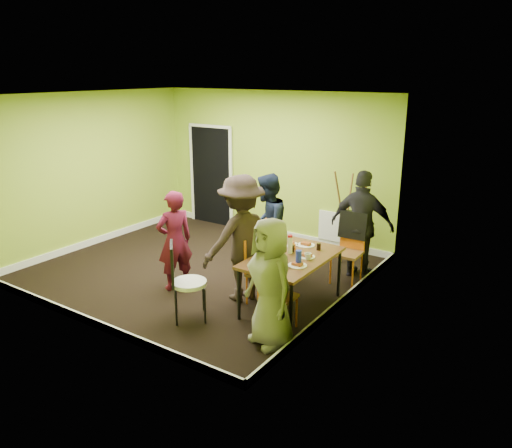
% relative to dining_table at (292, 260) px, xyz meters
% --- Properties ---
extents(ground, '(5.00, 5.00, 0.00)m').
position_rel_dining_table_xyz_m(ground, '(-1.93, 0.34, -0.70)').
color(ground, black).
rests_on(ground, ground).
extents(room_walls, '(5.04, 4.54, 2.82)m').
position_rel_dining_table_xyz_m(room_walls, '(-1.95, 0.38, 0.29)').
color(room_walls, '#9CB92F').
rests_on(room_walls, ground).
extents(dining_table, '(0.90, 1.50, 0.75)m').
position_rel_dining_table_xyz_m(dining_table, '(0.00, 0.00, 0.00)').
color(dining_table, black).
rests_on(dining_table, ground).
extents(chair_left_far, '(0.47, 0.47, 0.96)m').
position_rel_dining_table_xyz_m(chair_left_far, '(-0.75, 0.60, -0.16)').
color(chair_left_far, orange).
rests_on(chair_left_far, ground).
extents(chair_left_near, '(0.52, 0.52, 0.94)m').
position_rel_dining_table_xyz_m(chair_left_near, '(-0.55, -0.08, -0.16)').
color(chair_left_near, orange).
rests_on(chair_left_near, ground).
extents(chair_back_end, '(0.45, 0.53, 1.08)m').
position_rel_dining_table_xyz_m(chair_back_end, '(0.27, 1.39, 0.06)').
color(chair_back_end, orange).
rests_on(chair_back_end, ground).
extents(chair_front_end, '(0.39, 0.40, 0.95)m').
position_rel_dining_table_xyz_m(chair_front_end, '(0.17, -0.70, -0.16)').
color(chair_front_end, orange).
rests_on(chair_front_end, ground).
extents(chair_bentwood, '(0.58, 0.58, 1.05)m').
position_rel_dining_table_xyz_m(chair_bentwood, '(-1.00, -1.07, -0.12)').
color(chair_bentwood, black).
rests_on(chair_bentwood, ground).
extents(easel, '(0.61, 0.57, 1.53)m').
position_rel_dining_table_xyz_m(easel, '(-0.13, 2.23, 0.06)').
color(easel, brown).
rests_on(easel, ground).
extents(plate_near_left, '(0.25, 0.25, 0.01)m').
position_rel_dining_table_xyz_m(plate_near_left, '(-0.27, 0.39, 0.06)').
color(plate_near_left, white).
rests_on(plate_near_left, dining_table).
extents(plate_near_right, '(0.27, 0.27, 0.01)m').
position_rel_dining_table_xyz_m(plate_near_right, '(-0.23, -0.40, 0.06)').
color(plate_near_right, white).
rests_on(plate_near_right, dining_table).
extents(plate_far_back, '(0.26, 0.26, 0.01)m').
position_rel_dining_table_xyz_m(plate_far_back, '(-0.05, 0.49, 0.06)').
color(plate_far_back, white).
rests_on(plate_far_back, dining_table).
extents(plate_far_front, '(0.24, 0.24, 0.01)m').
position_rel_dining_table_xyz_m(plate_far_front, '(0.06, -0.62, 0.06)').
color(plate_far_front, white).
rests_on(plate_far_front, dining_table).
extents(plate_wall_back, '(0.22, 0.22, 0.01)m').
position_rel_dining_table_xyz_m(plate_wall_back, '(0.18, 0.08, 0.06)').
color(plate_wall_back, white).
rests_on(plate_wall_back, dining_table).
extents(plate_wall_front, '(0.25, 0.25, 0.01)m').
position_rel_dining_table_xyz_m(plate_wall_front, '(0.23, -0.26, 0.06)').
color(plate_wall_front, white).
rests_on(plate_wall_front, dining_table).
extents(thermos, '(0.07, 0.07, 0.23)m').
position_rel_dining_table_xyz_m(thermos, '(-0.09, 0.09, 0.17)').
color(thermos, white).
rests_on(thermos, dining_table).
extents(blue_bottle, '(0.07, 0.07, 0.21)m').
position_rel_dining_table_xyz_m(blue_bottle, '(0.23, -0.25, 0.16)').
color(blue_bottle, '#1A2AC6').
rests_on(blue_bottle, dining_table).
extents(orange_bottle, '(0.04, 0.04, 0.08)m').
position_rel_dining_table_xyz_m(orange_bottle, '(-0.11, 0.25, 0.10)').
color(orange_bottle, orange).
rests_on(orange_bottle, dining_table).
extents(glass_mid, '(0.06, 0.06, 0.09)m').
position_rel_dining_table_xyz_m(glass_mid, '(-0.09, 0.16, 0.10)').
color(glass_mid, black).
rests_on(glass_mid, dining_table).
extents(glass_back, '(0.06, 0.06, 0.10)m').
position_rel_dining_table_xyz_m(glass_back, '(0.18, 0.42, 0.10)').
color(glass_back, black).
rests_on(glass_back, dining_table).
extents(glass_front, '(0.07, 0.07, 0.10)m').
position_rel_dining_table_xyz_m(glass_front, '(0.13, -0.41, 0.10)').
color(glass_front, black).
rests_on(glass_front, dining_table).
extents(cup_a, '(0.11, 0.11, 0.09)m').
position_rel_dining_table_xyz_m(cup_a, '(-0.19, -0.22, 0.10)').
color(cup_a, white).
rests_on(cup_a, dining_table).
extents(cup_b, '(0.10, 0.10, 0.09)m').
position_rel_dining_table_xyz_m(cup_b, '(0.23, 0.02, 0.10)').
color(cup_b, white).
rests_on(cup_b, dining_table).
extents(person_standing, '(0.55, 0.65, 1.51)m').
position_rel_dining_table_xyz_m(person_standing, '(-1.75, -0.40, 0.06)').
color(person_standing, '#4E0D23').
rests_on(person_standing, ground).
extents(person_left_far, '(0.79, 0.92, 1.64)m').
position_rel_dining_table_xyz_m(person_left_far, '(-0.91, 0.80, 0.12)').
color(person_left_far, '#141B32').
rests_on(person_left_far, ground).
extents(person_left_near, '(1.08, 1.34, 1.80)m').
position_rel_dining_table_xyz_m(person_left_near, '(-0.74, -0.14, 0.21)').
color(person_left_near, black).
rests_on(person_left_near, ground).
extents(person_back_end, '(1.02, 0.46, 1.71)m').
position_rel_dining_table_xyz_m(person_back_end, '(0.35, 1.55, 0.16)').
color(person_back_end, black).
rests_on(person_back_end, ground).
extents(person_front_end, '(0.90, 0.76, 1.57)m').
position_rel_dining_table_xyz_m(person_front_end, '(0.26, -0.96, 0.09)').
color(person_front_end, gray).
rests_on(person_front_end, ground).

